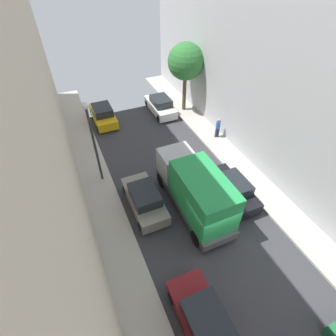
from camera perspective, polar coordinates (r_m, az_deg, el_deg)
The scene contains 12 objects.
ground at distance 15.57m, azimuth 9.64°, elevation -14.92°, with size 32.00×32.00×0.00m, color #38383D.
sidewalk_left at distance 14.45m, azimuth -8.81°, elevation -21.50°, with size 2.00×44.00×0.15m, color #B7B2A8.
sidewalk_right at distance 17.95m, azimuth 23.56°, elevation -8.36°, with size 2.00×44.00×0.15m, color #B7B2A8.
parked_car_left_1 at distance 12.86m, azimuth 8.05°, elevation -30.34°, with size 1.78×4.20×1.57m.
parked_car_left_2 at distance 16.25m, azimuth -5.13°, elevation -6.82°, with size 1.78×4.20×1.57m.
parked_car_left_3 at distance 24.78m, azimuth -14.01°, elevation 11.25°, with size 1.78×4.20×1.57m.
parked_car_right_2 at distance 17.26m, azimuth 13.69°, elevation -4.48°, with size 1.78×4.20×1.57m.
parked_car_right_3 at distance 25.52m, azimuth -1.64°, elevation 13.45°, with size 1.78×4.20×1.57m.
delivery_truck at distance 15.35m, azimuth 5.96°, elevation -4.72°, with size 2.26×6.60×3.38m.
pedestrian at distance 22.05m, azimuth 10.83°, elevation 8.75°, with size 0.40×0.36×1.72m.
street_tree_1 at distance 24.27m, azimuth 3.89°, elevation 22.11°, with size 3.15×3.15×6.14m.
lamp_post at distance 16.49m, azimuth -16.28°, elevation 7.37°, with size 0.44×0.44×5.85m.
Camera 1 is at (-5.66, -6.63, 12.90)m, focal length 27.94 mm.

